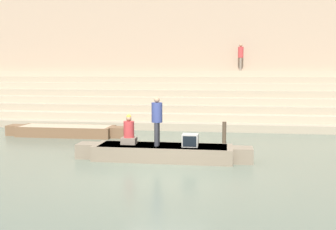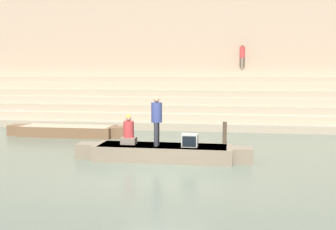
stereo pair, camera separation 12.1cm
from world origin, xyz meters
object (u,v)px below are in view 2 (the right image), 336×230
at_px(rowboat_main, 163,152).
at_px(person_on_steps, 242,55).
at_px(mooring_post, 225,133).
at_px(moored_boat_shore, 67,130).
at_px(tv_set, 190,140).
at_px(person_rowing, 129,132).
at_px(person_standing, 157,118).

xyz_separation_m(rowboat_main, person_on_steps, (2.97, 12.39, 3.73)).
height_order(rowboat_main, person_on_steps, person_on_steps).
bearing_deg(mooring_post, person_on_steps, 84.32).
distance_m(moored_boat_shore, person_on_steps, 12.16).
distance_m(mooring_post, person_on_steps, 9.98).
bearing_deg(rowboat_main, mooring_post, 59.17).
bearing_deg(tv_set, person_on_steps, 84.10).
height_order(person_rowing, person_on_steps, person_on_steps).
xyz_separation_m(mooring_post, person_on_steps, (0.92, 9.29, 3.53)).
relative_size(rowboat_main, mooring_post, 6.31).
distance_m(rowboat_main, person_on_steps, 13.28).
bearing_deg(person_standing, tv_set, -6.62).
height_order(rowboat_main, mooring_post, mooring_post).
bearing_deg(rowboat_main, person_rowing, 179.83).
relative_size(person_rowing, mooring_post, 1.09).
distance_m(tv_set, person_on_steps, 13.05).
relative_size(person_rowing, moored_boat_shore, 0.18).
distance_m(person_standing, moored_boat_shore, 6.75).
bearing_deg(person_on_steps, mooring_post, 55.18).
height_order(person_standing, person_rowing, person_standing).
relative_size(rowboat_main, moored_boat_shore, 1.05).
xyz_separation_m(rowboat_main, mooring_post, (2.04, 3.10, 0.21)).
height_order(person_rowing, moored_boat_shore, person_rowing).
bearing_deg(moored_boat_shore, person_standing, -36.65).
distance_m(tv_set, moored_boat_shore, 7.54).
bearing_deg(tv_set, mooring_post, 74.10).
xyz_separation_m(rowboat_main, tv_set, (0.93, -0.08, 0.45)).
bearing_deg(person_rowing, tv_set, -13.32).
xyz_separation_m(person_rowing, moored_boat_shore, (-4.05, 4.18, -0.65)).
bearing_deg(rowboat_main, person_on_steps, 79.12).
distance_m(person_rowing, person_on_steps, 13.38).
bearing_deg(person_rowing, moored_boat_shore, 124.42).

